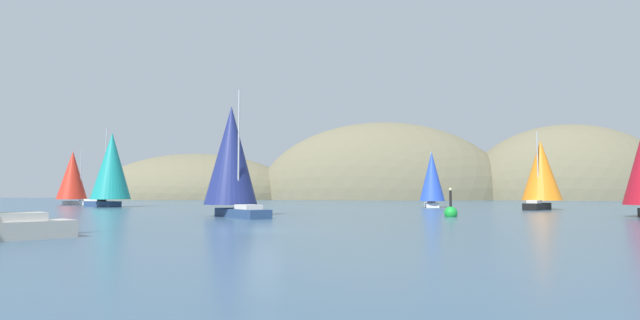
{
  "coord_description": "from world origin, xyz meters",
  "views": [
    {
      "loc": [
        6.8,
        -26.58,
        1.95
      ],
      "look_at": [
        0.0,
        25.82,
        5.34
      ],
      "focal_mm": 29.11,
      "sensor_mm": 36.0,
      "label": 1
    }
  ],
  "objects_px": {
    "sailboat_orange_sail": "(541,172)",
    "sailboat_navy_sail": "(232,158)",
    "sailboat_teal_sail": "(111,167)",
    "channel_buoy": "(451,212)",
    "sailboat_scarlet_sail": "(73,176)",
    "sailboat_blue_spinnaker": "(432,179)"
  },
  "relations": [
    {
      "from": "sailboat_scarlet_sail",
      "to": "sailboat_blue_spinnaker",
      "type": "bearing_deg",
      "value": -8.05
    },
    {
      "from": "sailboat_navy_sail",
      "to": "sailboat_blue_spinnaker",
      "type": "height_order",
      "value": "sailboat_navy_sail"
    },
    {
      "from": "sailboat_teal_sail",
      "to": "sailboat_blue_spinnaker",
      "type": "height_order",
      "value": "sailboat_teal_sail"
    },
    {
      "from": "sailboat_scarlet_sail",
      "to": "channel_buoy",
      "type": "distance_m",
      "value": 68.07
    },
    {
      "from": "sailboat_orange_sail",
      "to": "channel_buoy",
      "type": "distance_m",
      "value": 25.27
    },
    {
      "from": "sailboat_teal_sail",
      "to": "sailboat_navy_sail",
      "type": "xyz_separation_m",
      "value": [
        25.65,
        -26.12,
        -0.66
      ]
    },
    {
      "from": "sailboat_orange_sail",
      "to": "sailboat_scarlet_sail",
      "type": "distance_m",
      "value": 72.19
    },
    {
      "from": "sailboat_scarlet_sail",
      "to": "sailboat_navy_sail",
      "type": "bearing_deg",
      "value": -44.14
    },
    {
      "from": "sailboat_teal_sail",
      "to": "sailboat_scarlet_sail",
      "type": "xyz_separation_m",
      "value": [
        -13.37,
        11.75,
        -0.82
      ]
    },
    {
      "from": "sailboat_navy_sail",
      "to": "sailboat_blue_spinnaker",
      "type": "bearing_deg",
      "value": 57.05
    },
    {
      "from": "sailboat_blue_spinnaker",
      "to": "sailboat_orange_sail",
      "type": "bearing_deg",
      "value": -29.55
    },
    {
      "from": "sailboat_teal_sail",
      "to": "sailboat_navy_sail",
      "type": "height_order",
      "value": "sailboat_teal_sail"
    },
    {
      "from": "sailboat_blue_spinnaker",
      "to": "channel_buoy",
      "type": "bearing_deg",
      "value": -91.75
    },
    {
      "from": "channel_buoy",
      "to": "sailboat_orange_sail",
      "type": "bearing_deg",
      "value": 58.04
    },
    {
      "from": "sailboat_teal_sail",
      "to": "channel_buoy",
      "type": "relative_size",
      "value": 4.32
    },
    {
      "from": "sailboat_navy_sail",
      "to": "channel_buoy",
      "type": "height_order",
      "value": "sailboat_navy_sail"
    },
    {
      "from": "sailboat_teal_sail",
      "to": "sailboat_blue_spinnaker",
      "type": "distance_m",
      "value": 45.02
    },
    {
      "from": "sailboat_orange_sail",
      "to": "sailboat_blue_spinnaker",
      "type": "bearing_deg",
      "value": 150.45
    },
    {
      "from": "sailboat_orange_sail",
      "to": "sailboat_navy_sail",
      "type": "height_order",
      "value": "sailboat_navy_sail"
    },
    {
      "from": "sailboat_navy_sail",
      "to": "sailboat_scarlet_sail",
      "type": "bearing_deg",
      "value": 135.86
    },
    {
      "from": "sailboat_teal_sail",
      "to": "sailboat_orange_sail",
      "type": "relative_size",
      "value": 1.23
    },
    {
      "from": "sailboat_orange_sail",
      "to": "sailboat_navy_sail",
      "type": "relative_size",
      "value": 0.88
    }
  ]
}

